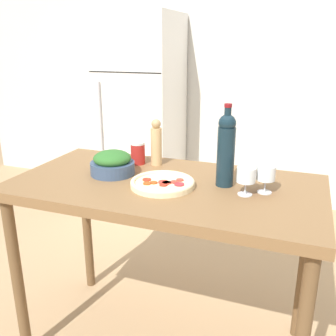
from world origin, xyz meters
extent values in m
cube|color=silver|center=(0.00, 2.24, 1.30)|extent=(6.40, 0.06, 2.60)
cube|color=white|center=(-0.95, 1.84, 0.93)|extent=(0.72, 0.70, 1.85)
cube|color=black|center=(-0.95, 1.49, 1.33)|extent=(0.71, 0.01, 0.01)
cylinder|color=#B2B2B7|center=(-1.21, 1.47, 0.83)|extent=(0.02, 0.02, 0.83)
cube|color=brown|center=(0.00, 0.00, 0.92)|extent=(1.46, 0.76, 0.05)
cylinder|color=brown|center=(-0.67, -0.32, 0.45)|extent=(0.06, 0.06, 0.90)
cylinder|color=brown|center=(-0.67, 0.32, 0.45)|extent=(0.06, 0.06, 0.90)
cylinder|color=brown|center=(0.67, 0.32, 0.45)|extent=(0.06, 0.06, 0.90)
cylinder|color=#142833|center=(0.27, 0.06, 1.08)|extent=(0.08, 0.08, 0.27)
sphere|color=#142833|center=(0.27, 0.06, 1.24)|extent=(0.08, 0.08, 0.08)
cylinder|color=#142833|center=(0.27, 0.06, 1.27)|extent=(0.03, 0.03, 0.07)
cylinder|color=maroon|center=(0.27, 0.06, 1.31)|extent=(0.03, 0.03, 0.02)
cylinder|color=silver|center=(0.38, -0.02, 0.95)|extent=(0.06, 0.06, 0.00)
cylinder|color=silver|center=(0.38, -0.02, 0.98)|extent=(0.01, 0.01, 0.06)
cylinder|color=white|center=(0.38, -0.02, 1.04)|extent=(0.08, 0.08, 0.06)
cylinder|color=maroon|center=(0.38, -0.02, 1.01)|extent=(0.07, 0.07, 0.01)
cylinder|color=silver|center=(0.46, 0.03, 0.95)|extent=(0.06, 0.06, 0.00)
cylinder|color=silver|center=(0.46, 0.03, 0.98)|extent=(0.01, 0.01, 0.06)
cylinder|color=white|center=(0.46, 0.03, 1.04)|extent=(0.08, 0.08, 0.06)
cylinder|color=maroon|center=(0.46, 0.03, 1.02)|extent=(0.07, 0.07, 0.02)
cylinder|color=tan|center=(-0.14, 0.24, 1.05)|extent=(0.06, 0.06, 0.20)
sphere|color=tan|center=(-0.14, 0.24, 1.17)|extent=(0.05, 0.05, 0.05)
cylinder|color=#384C6B|center=(-0.29, 0.02, 0.98)|extent=(0.22, 0.22, 0.06)
ellipsoid|color=#2D6628|center=(-0.29, 0.02, 1.03)|extent=(0.19, 0.19, 0.08)
cylinder|color=beige|center=(0.01, -0.05, 0.95)|extent=(0.30, 0.30, 0.02)
torus|color=beige|center=(0.01, -0.05, 0.97)|extent=(0.30, 0.30, 0.02)
cylinder|color=#D44517|center=(-0.05, -0.10, 0.97)|extent=(0.04, 0.04, 0.01)
cylinder|color=#DD3E2E|center=(0.03, -0.06, 0.97)|extent=(0.04, 0.04, 0.01)
cylinder|color=red|center=(0.03, -0.05, 0.97)|extent=(0.03, 0.03, 0.01)
cylinder|color=red|center=(0.09, -0.06, 0.97)|extent=(0.05, 0.05, 0.01)
cylinder|color=red|center=(0.07, 0.00, 0.97)|extent=(0.03, 0.03, 0.01)
cylinder|color=red|center=(0.02, -0.09, 0.97)|extent=(0.04, 0.04, 0.01)
cylinder|color=#E04517|center=(-0.03, -0.08, 0.97)|extent=(0.03, 0.03, 0.01)
cylinder|color=red|center=(-0.07, -0.05, 0.97)|extent=(0.04, 0.04, 0.01)
cylinder|color=red|center=(0.01, -0.05, 0.97)|extent=(0.05, 0.05, 0.01)
cylinder|color=red|center=(0.06, -0.04, 0.97)|extent=(0.04, 0.04, 0.01)
cylinder|color=#B2231E|center=(-0.24, 0.22, 1.00)|extent=(0.08, 0.08, 0.11)
cylinder|color=white|center=(-0.24, 0.22, 1.06)|extent=(0.08, 0.08, 0.01)
camera|label=1|loc=(0.59, -1.55, 1.57)|focal=40.00mm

